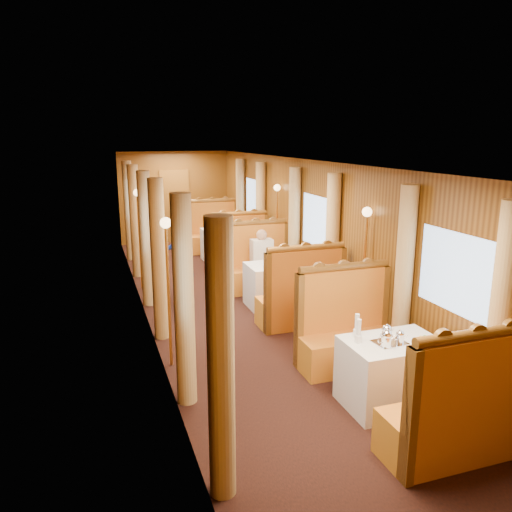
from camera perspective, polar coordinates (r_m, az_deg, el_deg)
name	(u,v)px	position (r m, az deg, el deg)	size (l,w,h in m)	color
floor	(236,310)	(8.62, -2.25, -6.18)	(3.00, 12.00, 0.01)	black
ceiling	(235,162)	(8.12, -2.41, 10.66)	(3.00, 12.00, 0.01)	silver
wall_far	(175,197)	(14.07, -9.27, 6.64)	(3.00, 2.50, 0.01)	brown
wall_left	(144,245)	(8.00, -12.69, 1.25)	(12.00, 2.50, 0.01)	brown
wall_right	(318,233)	(8.81, 7.09, 2.61)	(12.00, 2.50, 0.01)	brown
doorway_far	(175,206)	(14.07, -9.21, 5.61)	(0.80, 0.04, 2.00)	brown
table_near	(392,373)	(5.83, 15.23, -12.76)	(1.05, 0.72, 0.75)	white
banquette_near_fwd	(455,417)	(5.10, 21.82, -16.70)	(1.30, 0.55, 1.34)	#B54614
banquette_near_aft	(347,335)	(6.59, 10.34, -8.85)	(1.30, 0.55, 1.34)	#B54614
table_mid	(277,285)	(8.73, 2.46, -3.32)	(1.05, 0.72, 0.75)	white
banquette_mid_fwd	(301,300)	(7.82, 5.14, -5.03)	(1.30, 0.55, 1.34)	#B54614
banquette_mid_aft	(259,268)	(9.63, 0.30, -1.38)	(1.30, 0.55, 1.34)	#B54614
table_far	(225,245)	(11.96, -3.56, 1.32)	(1.05, 0.72, 0.75)	white
banquette_far_fwd	(237,252)	(10.99, -2.19, 0.50)	(1.30, 0.55, 1.34)	#B54614
banquette_far_aft	(215,235)	(12.91, -4.75, 2.43)	(1.30, 0.55, 1.34)	#B54614
tea_tray	(390,343)	(5.60, 15.02, -9.55)	(0.34, 0.26, 0.01)	silver
teapot_left	(386,341)	(5.46, 14.68, -9.38)	(0.19, 0.14, 0.15)	silver
teapot_right	(400,339)	(5.59, 16.11, -9.09)	(0.15, 0.11, 0.12)	silver
teapot_back	(386,335)	(5.62, 14.67, -8.73)	(0.18, 0.13, 0.14)	silver
fruit_plate	(425,340)	(5.74, 18.80, -9.11)	(0.21, 0.21, 0.05)	white
cup_inboard	(358,333)	(5.51, 11.63, -8.65)	(0.08, 0.08, 0.26)	white
cup_outboard	(357,328)	(5.66, 11.45, -8.03)	(0.08, 0.08, 0.26)	white
rose_vase_mid	(279,254)	(8.59, 2.67, 0.22)	(0.06, 0.06, 0.36)	silver
rose_vase_far	(223,222)	(11.86, -3.79, 3.93)	(0.06, 0.06, 0.36)	silver
window_left_near	(187,301)	(4.60, -7.85, -5.12)	(1.20, 0.90, 0.01)	#8AADDA
curtain_left_near_a	(221,363)	(4.01, -4.04, -12.13)	(0.22, 0.22, 2.35)	tan
curtain_left_near_b	(184,302)	(5.43, -8.24, -5.24)	(0.22, 0.22, 2.35)	tan
window_right_near	(456,273)	(5.88, 21.85, -1.82)	(1.20, 0.90, 0.01)	#8AADDA
curtain_right_near_a	(500,322)	(5.35, 26.11, -6.83)	(0.22, 0.22, 2.35)	tan
curtain_right_near_b	(404,279)	(6.48, 16.51, -2.55)	(0.22, 0.22, 2.35)	tan
window_left_mid	(144,232)	(7.96, -12.66, 2.67)	(1.20, 0.90, 0.01)	#8AADDA
curtain_left_mid_a	(159,260)	(7.27, -11.05, -0.50)	(0.22, 0.22, 2.35)	tan
curtain_left_mid_b	(146,239)	(8.79, -12.45, 1.86)	(0.22, 0.22, 2.35)	tan
window_right_mid	(317,222)	(8.77, 7.03, 3.88)	(1.20, 0.90, 0.01)	#8AADDA
curtain_right_mid_a	(332,247)	(8.09, 8.68, 1.02)	(0.22, 0.22, 2.35)	tan
curtain_right_mid_b	(294,230)	(9.47, 4.38, 2.98)	(0.22, 0.22, 2.35)	tan
window_left_far	(126,204)	(11.41, -14.60, 5.79)	(1.20, 0.90, 0.01)	#8AADDA
curtain_left_far_a	(135,222)	(10.69, -13.63, 3.85)	(0.22, 0.22, 2.35)	tan
curtain_left_far_b	(129,211)	(12.22, -14.31, 5.00)	(0.22, 0.22, 2.35)	tan
window_right_far	(254,199)	(11.98, -0.22, 6.59)	(1.20, 0.90, 0.01)	#8AADDA
curtain_right_far_a	(261,215)	(11.26, 0.53, 4.72)	(0.22, 0.22, 2.35)	tan
curtain_right_far_b	(240,206)	(12.73, -1.79, 5.74)	(0.22, 0.22, 2.35)	tan
sconce_left_fore	(167,262)	(6.29, -10.11, -0.70)	(0.14, 0.14, 1.95)	#BF8C3F
sconce_right_fore	(365,247)	(7.23, 12.38, 1.06)	(0.14, 0.14, 1.95)	#BF8C3F
sconce_left_aft	(139,219)	(9.70, -13.28, 4.16)	(0.14, 0.14, 1.95)	#BF8C3F
sconce_right_aft	(277,212)	(10.33, 2.40, 5.08)	(0.14, 0.14, 1.95)	#BF8C3F
steward	(180,254)	(8.75, -8.63, 0.28)	(0.67, 0.44, 1.84)	navy
passenger	(262,254)	(9.37, 0.71, 0.19)	(0.40, 0.44, 0.76)	beige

